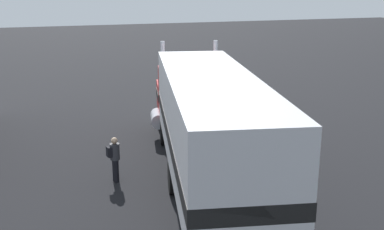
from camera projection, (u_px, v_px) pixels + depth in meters
The scene contains 5 objects.
ground_plane at pixel (187, 136), 21.64m from camera, with size 120.00×120.00×0.00m, color black.
lane_stripe_near at pixel (273, 140), 21.17m from camera, with size 4.40×0.16×0.01m, color silver.
lane_stripe_mid at pixel (289, 114), 25.25m from camera, with size 4.40×0.16×0.01m, color silver.
semi_truck at pixel (205, 119), 15.41m from camera, with size 14.37×5.34×4.50m.
person_bystander at pixel (114, 158), 16.54m from camera, with size 0.35×0.47×1.63m.
Camera 1 is at (-19.59, 6.27, 6.82)m, focal length 44.18 mm.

